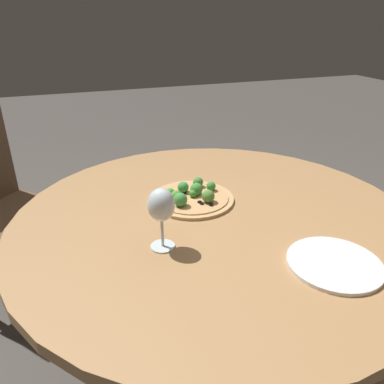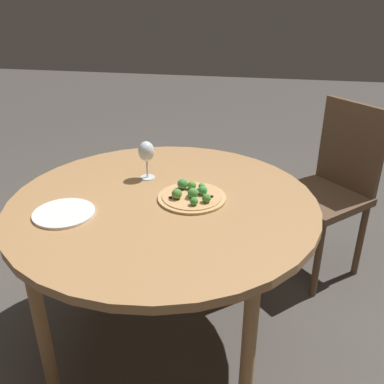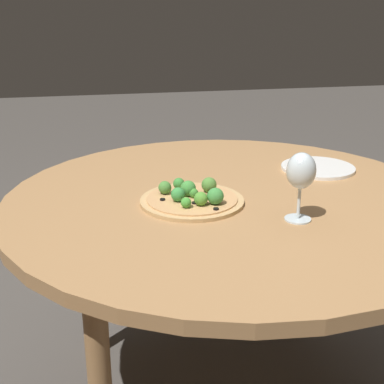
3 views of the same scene
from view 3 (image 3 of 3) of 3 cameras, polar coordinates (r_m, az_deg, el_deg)
The scene contains 4 objects.
dining_table at distance 1.47m, azimuth 3.95°, elevation -2.56°, with size 1.22×1.22×0.72m.
pizza at distance 1.39m, azimuth 0.06°, elevation -0.61°, with size 0.27×0.27×0.06m.
wine_glass at distance 1.27m, azimuth 11.56°, elevation 2.01°, with size 0.07×0.07×0.17m.
plate_near at distance 1.71m, azimuth 13.27°, elevation 2.53°, with size 0.23×0.23×0.01m.
Camera 3 is at (-1.31, 0.37, 1.22)m, focal length 50.00 mm.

